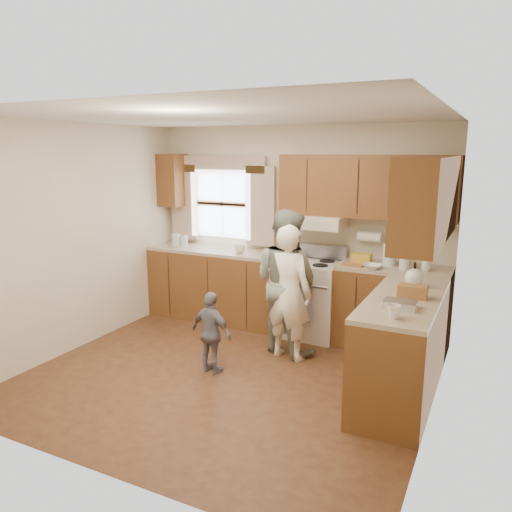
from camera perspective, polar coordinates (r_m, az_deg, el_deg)
The scene contains 6 objects.
room at distance 4.73m, azimuth -3.23°, elevation 0.39°, with size 3.80×3.80×3.80m.
kitchen_fixtures at distance 5.54m, azimuth 7.88°, elevation -2.34°, with size 3.80×2.25×2.15m.
stove at distance 6.07m, azimuth 6.05°, elevation -4.67°, with size 0.76×0.67×1.07m.
woman_left at distance 5.28m, azimuth 3.74°, elevation -4.21°, with size 0.53×0.35×1.46m, color white.
woman_right at distance 5.48m, azimuth 3.43°, elevation -2.90°, with size 0.77×0.60×1.59m, color #263E31.
child at distance 5.04m, azimuth -5.11°, elevation -8.74°, with size 0.49×0.20×0.84m, color slate.
Camera 1 is at (2.29, -4.03, 2.20)m, focal length 35.00 mm.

